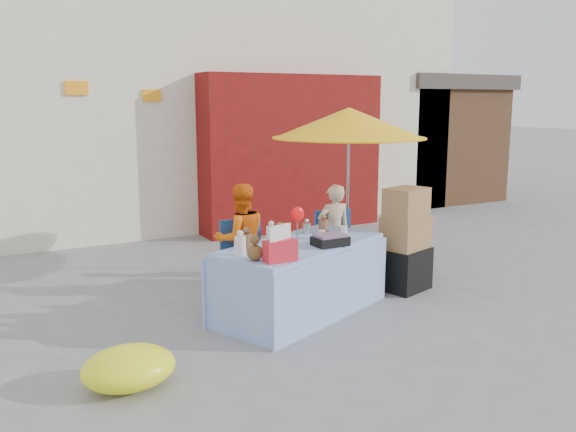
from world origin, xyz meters
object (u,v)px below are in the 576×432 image
chair_left (247,274)px  umbrella (349,124)px  vendor_orange (241,239)px  market_table (300,277)px  vendor_beige (334,232)px  chair_right (340,260)px  box_stack (405,243)px

chair_left → umbrella: umbrella is taller
vendor_orange → market_table: bearing=112.9°
market_table → umbrella: 2.24m
vendor_beige → vendor_orange: bearing=6.7°
chair_left → chair_right: bearing=6.7°
vendor_orange → box_stack: 1.89m
chair_left → umbrella: (1.55, 0.28, 1.64)m
market_table → box_stack: size_ratio=1.77×
chair_right → market_table: bearing=-135.9°
vendor_beige → box_stack: (0.47, -0.79, -0.03)m
market_table → vendor_beige: bearing=19.5°
chair_right → vendor_beige: size_ratio=0.72×
market_table → chair_right: (0.99, 0.76, -0.13)m
vendor_orange → chair_right: bearing=-179.4°
market_table → vendor_orange: vendor_orange is taller
chair_right → umbrella: (0.30, 0.28, 1.64)m
vendor_orange → umbrella: 2.00m
chair_right → box_stack: size_ratio=0.71×
chair_left → vendor_beige: size_ratio=0.72×
vendor_orange → vendor_beige: size_ratio=1.08×
vendor_orange → box_stack: (1.72, -0.79, -0.08)m
chair_left → umbrella: bearing=17.1°
market_table → vendor_beige: 1.35m
market_table → vendor_beige: size_ratio=1.81×
chair_left → chair_right: size_ratio=1.00×
market_table → box_stack: bearing=-18.3°
market_table → vendor_beige: (0.99, 0.89, 0.21)m
box_stack → vendor_orange: bearing=155.5°
vendor_beige → umbrella: bearing=-146.7°
vendor_orange → chair_left: bearing=97.5°
vendor_orange → box_stack: vendor_orange is taller
chair_left → chair_right: (1.25, 0.00, 0.00)m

